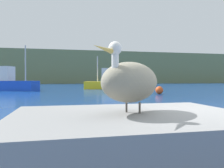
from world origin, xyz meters
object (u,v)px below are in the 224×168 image
at_px(fishing_boat_blue, 10,83).
at_px(fishing_boat_yellow, 116,82).
at_px(pelican, 131,82).
at_px(mooring_buoy, 159,90).

relative_size(fishing_boat_blue, fishing_boat_yellow, 0.71).
relative_size(pelican, fishing_boat_blue, 0.22).
xyz_separation_m(pelican, fishing_boat_yellow, (5.55, 24.01, -0.26)).
xyz_separation_m(fishing_boat_blue, fishing_boat_yellow, (11.78, 1.92, 0.06)).
height_order(pelican, fishing_boat_blue, fishing_boat_blue).
height_order(fishing_boat_blue, mooring_buoy, fishing_boat_blue).
height_order(pelican, mooring_buoy, pelican).
bearing_deg(fishing_boat_yellow, fishing_boat_blue, 20.22).
height_order(fishing_boat_yellow, mooring_buoy, fishing_boat_yellow).
bearing_deg(fishing_boat_blue, mooring_buoy, -6.73).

